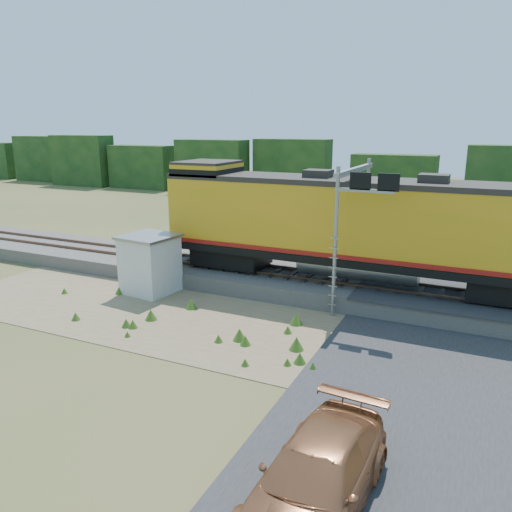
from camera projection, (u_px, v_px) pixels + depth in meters
The scene contains 11 objects.
ground at pixel (240, 331), 20.42m from camera, with size 140.00×140.00×0.00m, color #475123.
ballast at pixel (293, 282), 25.57m from camera, with size 70.00×5.00×0.80m, color slate.
rails at pixel (293, 273), 25.45m from camera, with size 70.00×1.54×0.16m.
dirt_shoulder at pixel (204, 319), 21.67m from camera, with size 26.00×8.00×0.03m, color #8C7754.
road at pixel (420, 354), 18.18m from camera, with size 7.00×66.00×0.86m.
tree_line_north at pixel (401, 175), 52.94m from camera, with size 130.00×3.00×6.50m.
weed_clumps at pixel (170, 317), 21.94m from camera, with size 15.00×6.20×0.56m, color #3C621C, non-canonical shape.
locomotive at pixel (353, 225), 23.54m from camera, with size 20.95×3.20×5.41m.
shed at pixel (150, 264), 24.85m from camera, with size 2.73×2.73×2.94m.
signal_gantry at pixel (357, 199), 22.51m from camera, with size 2.60×6.20×6.55m.
car at pixel (316, 478), 10.77m from camera, with size 2.20×5.40×1.57m, color #A0623B.
Camera 1 is at (8.62, -16.91, 8.15)m, focal length 35.00 mm.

